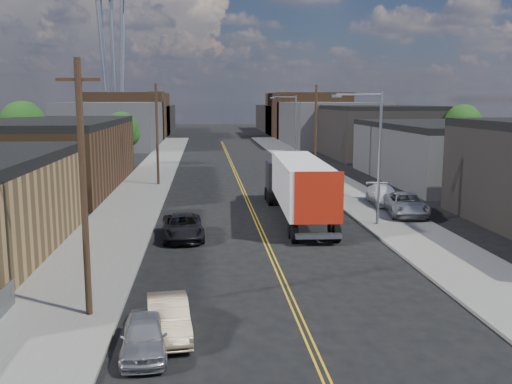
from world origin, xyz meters
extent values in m
plane|color=black|center=(0.00, 60.00, 0.00)|extent=(260.00, 260.00, 0.00)
cube|color=gold|center=(0.00, 45.00, 0.01)|extent=(0.32, 120.00, 0.01)
cube|color=slate|center=(-9.50, 45.00, 0.07)|extent=(5.00, 140.00, 0.15)
cube|color=slate|center=(9.50, 45.00, 0.07)|extent=(5.00, 140.00, 0.15)
cube|color=#432D1B|center=(-18.00, 44.00, 3.00)|extent=(12.00, 26.00, 6.00)
cube|color=black|center=(-18.00, 44.00, 6.30)|extent=(12.00, 26.00, 0.60)
cube|color=#3D3D40|center=(22.00, 46.00, 2.75)|extent=(14.00, 24.00, 5.50)
cube|color=black|center=(22.00, 46.00, 5.80)|extent=(14.00, 24.00, 0.60)
cube|color=black|center=(22.00, 72.00, 3.50)|extent=(14.00, 22.00, 7.00)
cube|color=black|center=(22.00, 72.00, 7.30)|extent=(14.00, 22.00, 0.60)
cube|color=#3D3D40|center=(-20.00, 95.00, 4.00)|extent=(16.00, 30.00, 8.00)
cube|color=#3D3D40|center=(20.00, 95.00, 4.00)|extent=(16.00, 30.00, 8.00)
cube|color=#432D1B|center=(-20.00, 120.00, 5.00)|extent=(16.00, 26.00, 10.00)
cube|color=#432D1B|center=(20.00, 120.00, 5.00)|extent=(16.00, 26.00, 10.00)
cube|color=black|center=(-20.00, 140.00, 3.50)|extent=(16.00, 40.00, 7.00)
cube|color=black|center=(20.00, 140.00, 3.50)|extent=(16.00, 40.00, 7.00)
cylinder|color=gray|center=(-22.00, 110.00, 15.00)|extent=(0.80, 0.80, 30.00)
cylinder|color=gray|center=(-23.76, 108.24, 15.00)|extent=(1.94, 1.94, 29.98)
cylinder|color=gray|center=(-20.24, 108.24, 15.00)|extent=(1.94, 1.94, 29.98)
cylinder|color=gray|center=(-23.76, 111.76, 15.00)|extent=(1.94, 1.94, 29.98)
cylinder|color=gray|center=(-20.24, 111.76, 15.00)|extent=(1.94, 1.94, 29.98)
cylinder|color=gray|center=(8.00, 25.00, 4.50)|extent=(0.18, 0.18, 9.00)
cylinder|color=gray|center=(6.50, 25.00, 8.80)|extent=(3.00, 0.12, 0.12)
cube|color=gray|center=(5.00, 25.00, 8.70)|extent=(0.60, 0.25, 0.18)
cylinder|color=gray|center=(8.00, 60.00, 4.50)|extent=(0.18, 0.18, 9.00)
cylinder|color=gray|center=(6.50, 60.00, 8.80)|extent=(3.00, 0.12, 0.12)
cube|color=gray|center=(5.00, 60.00, 8.70)|extent=(0.60, 0.25, 0.18)
cylinder|color=black|center=(-8.20, 10.00, 5.00)|extent=(0.26, 0.26, 10.00)
cube|color=black|center=(-8.20, 10.00, 9.20)|extent=(1.60, 0.12, 0.12)
cylinder|color=black|center=(-8.20, 45.00, 5.00)|extent=(0.26, 0.26, 10.00)
cube|color=black|center=(-8.20, 45.00, 9.20)|extent=(1.60, 0.12, 0.12)
cylinder|color=black|center=(8.20, 48.00, 5.00)|extent=(0.26, 0.26, 10.00)
cube|color=black|center=(8.20, 48.00, 9.20)|extent=(1.60, 0.12, 0.12)
cylinder|color=black|center=(-24.00, 55.00, 2.25)|extent=(0.36, 0.36, 4.50)
sphere|color=#11360E|center=(-24.00, 55.00, 5.85)|extent=(5.04, 5.04, 5.04)
sphere|color=#11360E|center=(-23.40, 55.30, 4.95)|extent=(3.96, 3.96, 3.96)
sphere|color=#11360E|center=(-24.50, 54.60, 5.22)|extent=(3.60, 3.60, 3.60)
cylinder|color=black|center=(-14.00, 62.00, 1.88)|extent=(0.36, 0.36, 3.75)
sphere|color=#11360E|center=(-14.00, 62.00, 4.88)|extent=(4.20, 4.20, 4.20)
sphere|color=#11360E|center=(-13.40, 62.30, 4.12)|extent=(3.30, 3.30, 3.30)
sphere|color=#11360E|center=(-14.50, 61.60, 4.35)|extent=(3.00, 3.00, 3.00)
cylinder|color=black|center=(30.00, 60.00, 2.12)|extent=(0.36, 0.36, 4.25)
sphere|color=#11360E|center=(30.00, 60.00, 5.53)|extent=(4.76, 4.76, 4.76)
sphere|color=#11360E|center=(30.60, 60.30, 4.68)|extent=(3.74, 3.74, 3.74)
sphere|color=#11360E|center=(29.50, 59.60, 4.93)|extent=(3.40, 3.40, 3.40)
cube|color=white|center=(2.95, 26.68, 2.85)|extent=(3.39, 13.27, 3.07)
cube|color=#A01B0C|center=(2.95, 20.10, 2.85)|extent=(2.87, 0.24, 3.09)
cube|color=gray|center=(2.95, 20.10, 0.60)|extent=(2.73, 0.71, 0.25)
cube|color=black|center=(2.95, 34.80, 1.70)|extent=(2.88, 3.62, 3.40)
cylinder|color=black|center=(2.95, 21.50, 0.55)|extent=(2.89, 1.21, 1.10)
cylinder|color=black|center=(2.95, 34.80, 0.55)|extent=(2.79, 1.21, 1.10)
imported|color=#A5A7AA|center=(-5.71, 6.53, 0.65)|extent=(1.76, 3.88, 1.29)
imported|color=#9E8767|center=(-5.00, 8.00, 0.68)|extent=(1.93, 4.29, 1.37)
imported|color=black|center=(-5.00, 22.67, 0.74)|extent=(2.82, 5.47, 1.47)
imported|color=#ADAFB2|center=(11.00, 27.82, 0.95)|extent=(3.51, 6.11, 1.60)
imported|color=white|center=(10.72, 32.29, 0.90)|extent=(2.46, 5.27, 1.49)
imported|color=black|center=(8.20, 45.27, 0.87)|extent=(2.87, 4.57, 1.45)
imported|color=black|center=(4.50, 42.00, 0.65)|extent=(2.66, 4.90, 1.31)
camera|label=1|loc=(-3.62, -11.83, 8.47)|focal=40.00mm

